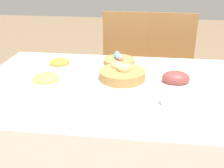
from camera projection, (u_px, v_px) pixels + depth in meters
name	position (u px, v px, depth m)	size (l,w,h in m)	color
dining_table	(109.00, 137.00, 1.81)	(1.59, 1.08, 0.75)	silver
chair_far_right	(170.00, 68.00, 2.52)	(0.43, 0.43, 1.00)	olive
chair_far_center	(125.00, 66.00, 2.57)	(0.44, 0.44, 1.00)	olive
bread_basket	(122.00, 74.00, 1.72)	(0.28, 0.28, 0.10)	#9E7542
egg_basket	(119.00, 60.00, 1.98)	(0.22, 0.22, 0.08)	#9E7542
ham_platter	(176.00, 79.00, 1.65)	(0.25, 0.18, 0.09)	silver
carrot_bowl	(60.00, 65.00, 1.85)	(0.16, 0.16, 0.08)	silver
pineapple_bowl	(46.00, 81.00, 1.60)	(0.18, 0.18, 0.08)	silver
dinner_plate	(119.00, 115.00, 1.32)	(0.23, 0.23, 0.01)	silver
fork	(90.00, 114.00, 1.34)	(0.01, 0.19, 0.00)	#B7B7BC
knife	(150.00, 117.00, 1.30)	(0.01, 0.19, 0.00)	#B7B7BC
spoon	(156.00, 118.00, 1.30)	(0.01, 0.19, 0.00)	#B7B7BC
drinking_cup	(169.00, 98.00, 1.40)	(0.07, 0.07, 0.08)	silver
butter_dish	(74.00, 92.00, 1.52)	(0.13, 0.08, 0.03)	silver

